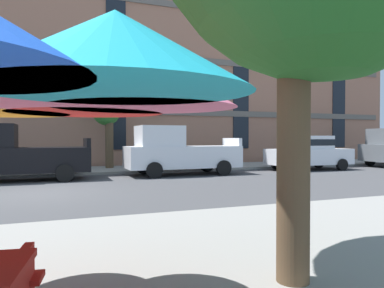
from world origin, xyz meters
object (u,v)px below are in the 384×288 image
Objects in this scene: pickup_black at (14,155)px; pickup_white at (178,152)px; sedan_white at (308,152)px; street_tree_middle at (109,104)px.

pickup_black is 6.64m from pickup_white.
pickup_white is (6.64, 0.00, 0.00)m from pickup_black.
street_tree_middle reaches higher than sedan_white.
pickup_black is at bearing 180.00° from pickup_white.
street_tree_middle reaches higher than pickup_white.
street_tree_middle is (4.13, 3.58, 2.40)m from pickup_black.
pickup_white is 4.99m from street_tree_middle.
pickup_white is at bearing 180.00° from sedan_white.
pickup_black is 13.77m from sedan_white.
pickup_black is 1.16× the size of sedan_white.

